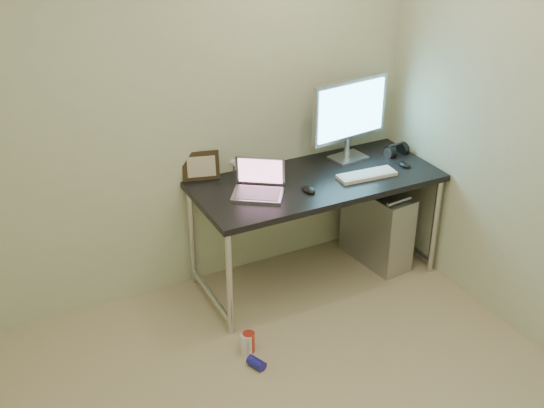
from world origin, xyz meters
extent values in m
cube|color=beige|center=(0.00, 1.75, 1.25)|extent=(3.50, 0.02, 2.50)
cube|color=black|center=(0.94, 1.40, 0.73)|extent=(1.60, 0.70, 0.04)
cylinder|color=silver|center=(0.18, 1.09, 0.35)|extent=(0.04, 0.04, 0.71)
cylinder|color=silver|center=(0.18, 1.71, 0.35)|extent=(0.04, 0.04, 0.71)
cylinder|color=silver|center=(1.70, 1.09, 0.35)|extent=(0.04, 0.04, 0.71)
cylinder|color=silver|center=(1.70, 1.71, 0.35)|extent=(0.04, 0.04, 0.71)
cylinder|color=silver|center=(0.18, 1.40, 0.08)|extent=(0.04, 0.62, 0.04)
cylinder|color=silver|center=(1.70, 1.40, 0.08)|extent=(0.04, 0.62, 0.04)
cube|color=#A5A5A9|center=(1.44, 1.39, 0.28)|extent=(0.29, 0.55, 0.55)
cylinder|color=#B1B1B8|center=(1.44, 1.17, 0.57)|extent=(0.20, 0.05, 0.03)
cylinder|color=#B1B1B8|center=(1.44, 1.61, 0.57)|extent=(0.20, 0.05, 0.03)
cylinder|color=black|center=(1.39, 1.70, 0.40)|extent=(0.01, 0.16, 0.69)
cylinder|color=black|center=(1.48, 1.68, 0.38)|extent=(0.02, 0.11, 0.71)
cylinder|color=red|center=(0.20, 0.89, 0.07)|extent=(0.07, 0.07, 0.13)
cylinder|color=white|center=(0.18, 0.88, 0.06)|extent=(0.09, 0.09, 0.13)
cylinder|color=#211F9E|center=(0.18, 0.74, 0.03)|extent=(0.10, 0.12, 0.06)
cube|color=#B1B1B8|center=(0.49, 1.35, 0.76)|extent=(0.37, 0.35, 0.02)
cube|color=slate|center=(0.49, 1.35, 0.77)|extent=(0.32, 0.30, 0.00)
cube|color=gray|center=(0.56, 1.45, 0.86)|extent=(0.28, 0.21, 0.20)
cube|color=#7B495F|center=(0.56, 1.45, 0.86)|extent=(0.24, 0.18, 0.17)
cube|color=#B1B1B8|center=(1.28, 1.57, 0.76)|extent=(0.26, 0.20, 0.02)
cylinder|color=#B1B1B8|center=(1.28, 1.60, 0.83)|extent=(0.04, 0.04, 0.13)
cube|color=#B1B1B8|center=(1.28, 1.58, 1.10)|extent=(0.59, 0.11, 0.41)
cube|color=#56BAE0|center=(1.28, 1.56, 1.10)|extent=(0.54, 0.08, 0.36)
cube|color=silver|center=(1.24, 1.28, 0.76)|extent=(0.40, 0.15, 0.02)
ellipsoid|color=black|center=(1.56, 1.30, 0.77)|extent=(0.07, 0.10, 0.03)
ellipsoid|color=black|center=(0.80, 1.27, 0.77)|extent=(0.07, 0.11, 0.04)
cylinder|color=black|center=(1.56, 1.48, 0.78)|extent=(0.05, 0.10, 0.10)
cylinder|color=black|center=(1.68, 1.48, 0.78)|extent=(0.05, 0.10, 0.10)
cube|color=black|center=(1.62, 1.48, 0.83)|extent=(0.13, 0.03, 0.01)
cube|color=black|center=(0.27, 1.72, 0.84)|extent=(0.24, 0.13, 0.19)
cylinder|color=silver|center=(0.48, 1.67, 0.79)|extent=(0.01, 0.01, 0.09)
cylinder|color=silver|center=(0.48, 1.67, 0.85)|extent=(0.05, 0.04, 0.04)
camera|label=1|loc=(-1.10, -1.98, 2.65)|focal=45.00mm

